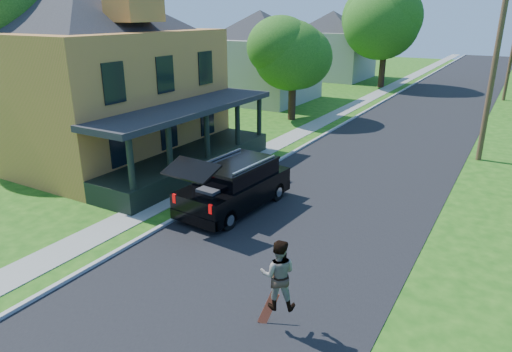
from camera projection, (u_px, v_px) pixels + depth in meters
The scene contains 14 objects.
ground at pixel (249, 272), 13.06m from camera, with size 140.00×140.00×0.00m, color #184E0F.
street at pixel (410, 128), 29.29m from camera, with size 8.00×120.00×0.02m, color black.
curb at pixel (350, 121), 31.22m from camera, with size 0.15×120.00×0.12m, color #9C9C97.
sidewalk at pixel (329, 118), 31.96m from camera, with size 1.30×120.00×0.03m, color gray.
front_walk at pixel (148, 163), 22.46m from camera, with size 6.50×1.20×0.03m, color gray.
main_house at pixel (89, 57), 22.37m from camera, with size 15.56×15.56×10.10m.
neighbor_house_mid at pixel (260, 49), 37.56m from camera, with size 12.78×12.78×8.30m.
neighbor_house_far at pixel (332, 39), 50.54m from camera, with size 12.78×12.78×8.30m.
black_suv at pixel (235, 186), 16.96m from camera, with size 2.32×5.31×2.42m.
skateboarder at pixel (278, 274), 10.27m from camera, with size 1.02×0.93×1.70m.
skateboard at pixel (268, 309), 10.84m from camera, with size 0.40×0.41×0.81m.
tree_left_mid at pixel (293, 47), 30.09m from camera, with size 5.41×5.19×7.49m.
tree_left_far at pixel (387, 16), 43.20m from camera, with size 8.15×7.97×10.47m.
utility_pole_near at pixel (497, 53), 21.24m from camera, with size 1.64×0.38×10.14m.
Camera 1 is at (5.94, -9.69, 6.99)m, focal length 32.00 mm.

